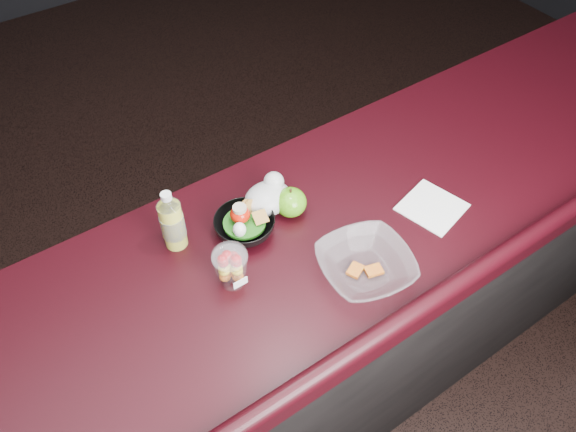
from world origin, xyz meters
The scene contains 9 objects.
room_shell centered at (0.00, 0.00, 1.83)m, with size 8.00×8.00×8.00m.
counter centered at (0.00, 0.30, 0.51)m, with size 4.06×0.71×1.02m.
lemonade_bottle centered at (-0.15, 0.48, 1.10)m, with size 0.06×0.06×0.19m.
fruit_cup centered at (-0.09, 0.28, 1.09)m, with size 0.09×0.09×0.13m.
green_apple centered at (0.17, 0.40, 1.06)m, with size 0.09×0.09×0.09m.
plastic_bag centered at (0.13, 0.45, 1.07)m, with size 0.14×0.11×0.10m.
snack_bowl centered at (0.02, 0.41, 1.05)m, with size 0.21×0.21×0.09m.
takeout_bowl centered at (0.21, 0.12, 1.05)m, with size 0.28×0.28×0.06m.
paper_napkin centered at (0.51, 0.18, 1.02)m, with size 0.16×0.16×0.00m, color white.
Camera 1 is at (-0.44, -0.48, 2.20)m, focal length 35.00 mm.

